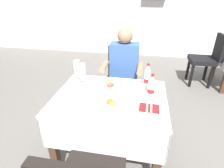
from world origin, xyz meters
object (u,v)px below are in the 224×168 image
plate_near_camera (110,103)px  beer_glass_middle (83,73)px  napkin_cutlery_set (149,108)px  cola_bottle_primary (147,78)px  beer_glass_left (77,70)px  cola_bottle_secondary (151,88)px  background_chair_left (208,57)px  plate_far_diner (110,86)px  chair_far_diner_seat (121,79)px  main_dining_table (110,111)px  seated_diner_far (123,72)px

plate_near_camera → beer_glass_middle: 0.53m
napkin_cutlery_set → cola_bottle_primary: bearing=95.0°
plate_near_camera → napkin_cutlery_set: (0.34, 0.00, -0.01)m
beer_glass_left → napkin_cutlery_set: bearing=-28.2°
cola_bottle_primary → cola_bottle_secondary: 0.19m
background_chair_left → beer_glass_middle: bearing=-135.4°
plate_far_diner → napkin_cutlery_set: plate_far_diner is taller
chair_far_diner_seat → plate_near_camera: (0.03, -0.95, 0.22)m
beer_glass_left → cola_bottle_primary: bearing=-5.0°
beer_glass_middle → background_chair_left: beer_glass_middle is taller
cola_bottle_secondary → background_chair_left: size_ratio=0.25×
main_dining_table → napkin_cutlery_set: size_ratio=5.56×
seated_diner_far → plate_far_diner: 0.53m
seated_diner_far → cola_bottle_primary: bearing=-58.1°
cola_bottle_secondary → background_chair_left: (1.08, 1.97, -0.31)m
seated_diner_far → beer_glass_left: size_ratio=5.61×
beer_glass_middle → napkin_cutlery_set: (0.71, -0.37, -0.11)m
plate_near_camera → plate_far_diner: (-0.06, 0.32, 0.00)m
plate_near_camera → plate_far_diner: 0.32m
main_dining_table → seated_diner_far: size_ratio=0.84×
main_dining_table → beer_glass_middle: 0.50m
seated_diner_far → background_chair_left: seated_diner_far is taller
beer_glass_left → cola_bottle_secondary: (0.81, -0.25, -0.01)m
plate_near_camera → cola_bottle_primary: size_ratio=0.85×
plate_near_camera → cola_bottle_primary: (0.31, 0.37, 0.10)m
seated_diner_far → background_chair_left: size_ratio=1.30×
seated_diner_far → plate_near_camera: bearing=-91.0°
seated_diner_far → plate_far_diner: seated_diner_far is taller
beer_glass_left → background_chair_left: (1.89, 1.72, -0.32)m
plate_near_camera → cola_bottle_secondary: size_ratio=0.93×
plate_near_camera → cola_bottle_secondary: bearing=27.7°
main_dining_table → beer_glass_left: bearing=145.9°
main_dining_table → napkin_cutlery_set: 0.43m
plate_near_camera → beer_glass_middle: (-0.37, 0.37, 0.09)m
beer_glass_middle → plate_far_diner: bearing=-9.7°
plate_near_camera → seated_diner_far: bearing=89.0°
beer_glass_left → beer_glass_middle: beer_glass_left is taller
chair_far_diner_seat → beer_glass_left: (-0.43, -0.52, 0.32)m
plate_near_camera → cola_bottle_secondary: 0.41m
plate_near_camera → beer_glass_left: bearing=136.5°
plate_far_diner → cola_bottle_secondary: cola_bottle_secondary is taller
plate_far_diner → napkin_cutlery_set: size_ratio=1.33×
chair_far_diner_seat → main_dining_table: bearing=-90.0°
chair_far_diner_seat → beer_glass_middle: bearing=-120.7°
seated_diner_far → napkin_cutlery_set: seated_diner_far is taller
cola_bottle_secondary → chair_far_diner_seat: bearing=116.3°
plate_far_diner → background_chair_left: size_ratio=0.26×
chair_far_diner_seat → plate_far_diner: bearing=-92.9°
seated_diner_far → beer_glass_left: seated_diner_far is taller
main_dining_table → cola_bottle_primary: cola_bottle_primary is taller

